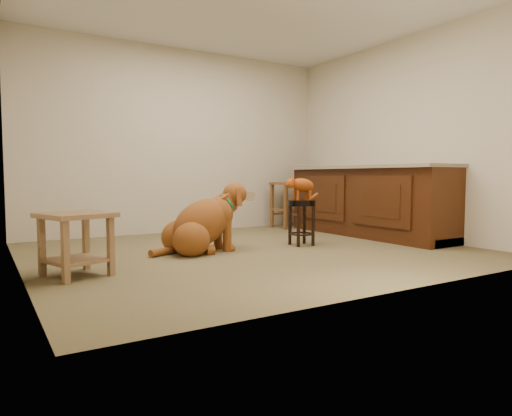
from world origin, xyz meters
TOP-DOWN VIEW (x-y plane):
  - floor at (0.00, 0.00)m, footprint 4.50×4.00m
  - room_shell at (0.00, 0.00)m, footprint 4.54×4.04m
  - cabinet_run at (1.94, 0.30)m, footprint 0.70×2.56m
  - padded_stool at (0.67, 0.06)m, footprint 0.32×0.32m
  - wood_stool at (1.55, 1.63)m, footprint 0.44×0.44m
  - side_table at (-1.86, -0.32)m, footprint 0.62×0.62m
  - golden_retriever at (-0.52, 0.21)m, footprint 1.24×0.62m
  - tabby_kitten at (0.66, 0.06)m, footprint 0.50×0.18m

SIDE VIEW (x-z plane):
  - floor at x=0.00m, z-range -0.01..0.01m
  - golden_retriever at x=-0.52m, z-range -0.10..0.69m
  - side_table at x=-1.86m, z-range 0.08..0.59m
  - wood_stool at x=1.55m, z-range 0.01..0.72m
  - padded_stool at x=0.67m, z-range 0.11..0.63m
  - cabinet_run at x=1.94m, z-range -0.03..0.91m
  - tabby_kitten at x=0.66m, z-range 0.54..0.85m
  - room_shell at x=0.00m, z-range 0.37..2.99m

